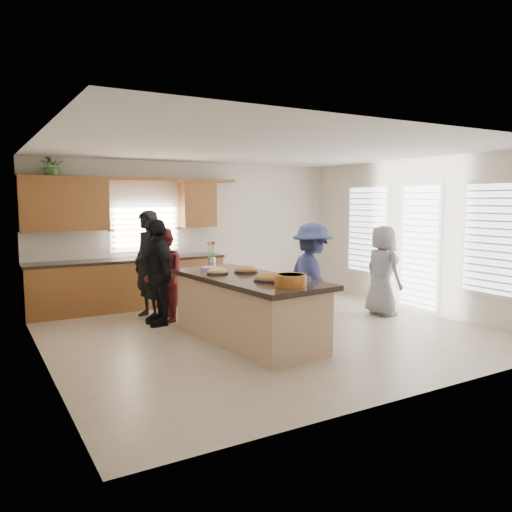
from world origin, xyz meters
TOP-DOWN VIEW (x-y plane):
  - floor at (0.00, 0.00)m, footprint 6.50×6.50m
  - room_shell at (0.00, 0.00)m, footprint 6.52×6.02m
  - back_cabinetry at (-1.47, 2.73)m, footprint 4.08×0.66m
  - right_wall_glazing at (3.22, -0.13)m, footprint 0.06×4.00m
  - island at (-0.55, -0.33)m, footprint 1.38×2.79m
  - platter_front at (-0.48, -0.82)m, footprint 0.46×0.46m
  - platter_mid at (-0.37, 0.05)m, footprint 0.37×0.37m
  - platter_back at (-0.81, 0.13)m, footprint 0.33×0.33m
  - salad_bowl at (-0.47, -1.30)m, footprint 0.41×0.41m
  - clear_cup at (-0.13, -1.24)m, footprint 0.07×0.07m
  - plate_stack at (-0.78, 0.52)m, footprint 0.25×0.25m
  - flower_vase at (-0.53, 0.92)m, footprint 0.14×0.14m
  - potted_plant at (-2.67, 2.82)m, footprint 0.54×0.50m
  - woman_left_back at (-1.33, 1.82)m, footprint 0.56×0.75m
  - woman_left_mid at (-1.21, 1.38)m, footprint 0.65×0.81m
  - woman_left_front at (-1.34, 1.25)m, footprint 0.45×1.03m
  - woman_right_back at (0.55, -0.39)m, footprint 0.76×1.16m
  - woman_right_front at (2.33, -0.08)m, footprint 0.54×0.80m

SIDE VIEW (x-z plane):
  - floor at x=0.00m, z-range 0.00..0.00m
  - island at x=-0.55m, z-range -0.02..0.93m
  - woman_left_mid at x=-1.21m, z-range 0.00..1.58m
  - woman_right_front at x=2.33m, z-range 0.00..1.60m
  - woman_right_back at x=0.55m, z-range 0.00..1.69m
  - woman_left_front at x=-1.34m, z-range 0.00..1.74m
  - back_cabinetry at x=-1.47m, z-range -0.32..2.14m
  - woman_left_back at x=-1.33m, z-range 0.00..1.87m
  - platter_back at x=-0.81m, z-range 0.91..1.04m
  - platter_mid at x=-0.37m, z-range 0.90..1.05m
  - platter_front at x=-0.48m, z-range 0.89..1.07m
  - plate_stack at x=-0.78m, z-range 0.95..1.01m
  - clear_cup at x=-0.13m, z-range 0.95..1.04m
  - salad_bowl at x=-0.47m, z-range 0.96..1.11m
  - flower_vase at x=-0.53m, z-range 0.96..1.38m
  - right_wall_glazing at x=3.22m, z-range 0.22..2.47m
  - room_shell at x=0.00m, z-range 0.50..3.31m
  - potted_plant at x=-2.67m, z-range 2.40..2.88m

